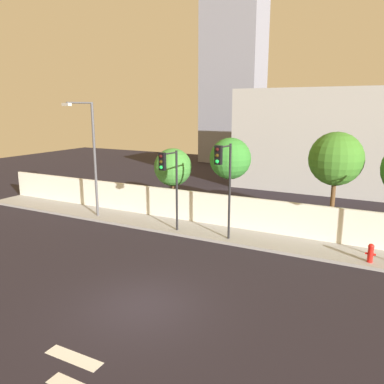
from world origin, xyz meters
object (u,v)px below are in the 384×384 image
Objects in this scene: traffic_light_right at (169,174)px; roadside_tree_midright at (336,159)px; traffic_light_left at (224,172)px; roadside_tree_midleft at (230,159)px; fire_hydrant at (371,252)px; roadside_tree_leftmost at (173,167)px; street_lamp_curbside at (91,151)px.

roadside_tree_midright is (7.74, 3.46, 0.85)m from traffic_light_right.
roadside_tree_midleft is at bearing 107.23° from traffic_light_left.
traffic_light_right is 5.20× the size of fire_hydrant.
traffic_light_left is 1.14× the size of roadside_tree_leftmost.
street_lamp_curbside reaches higher than traffic_light_right.
fire_hydrant is (6.75, 0.63, -3.11)m from traffic_light_left.
street_lamp_curbside is 1.61× the size of roadside_tree_leftmost.
street_lamp_curbside is at bearing -159.95° from roadside_tree_midleft.
fire_hydrant is 12.23m from roadside_tree_leftmost.
traffic_light_right is at bearing -62.45° from roadside_tree_leftmost.
traffic_light_right is 5.90m from street_lamp_curbside.
roadside_tree_leftmost is (-4.89, 3.42, -0.59)m from traffic_light_left.
street_lamp_curbside reaches higher than traffic_light_left.
traffic_light_left reaches higher than roadside_tree_leftmost.
roadside_tree_midright is at bearing 36.28° from traffic_light_left.
traffic_light_right reaches higher than fire_hydrant.
roadside_tree_leftmost is at bearing 180.00° from roadside_tree_midleft.
fire_hydrant is at bearing -53.21° from roadside_tree_midright.
traffic_light_left is at bearing -3.62° from street_lamp_curbside.
traffic_light_left is 5.79× the size of fire_hydrant.
roadside_tree_midright is (-2.09, 2.79, 3.62)m from fire_hydrant.
traffic_light_left is 1.11× the size of traffic_light_right.
street_lamp_curbside is 8.19× the size of fire_hydrant.
roadside_tree_midright is (13.54, 2.86, -0.01)m from street_lamp_curbside.
traffic_light_left is 0.71× the size of street_lamp_curbside.
roadside_tree_midright reaches higher than fire_hydrant.
traffic_light_right is at bearing -176.13° from fire_hydrant.
fire_hydrant is at bearing -19.69° from roadside_tree_midleft.
traffic_light_left is at bearing -174.70° from fire_hydrant.
traffic_light_right is 8.52m from roadside_tree_midright.
roadside_tree_leftmost is at bearing 35.55° from street_lamp_curbside.
street_lamp_curbside reaches higher than fire_hydrant.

